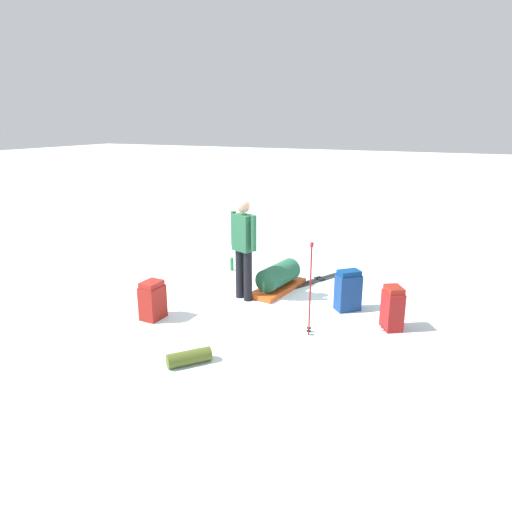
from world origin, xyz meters
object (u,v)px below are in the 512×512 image
object	(u,v)px
ski_poles_planted_near	(310,284)
thermos_bottle	(232,264)
backpack_bright	(152,300)
backpack_large_dark	(392,308)
sleeping_mat_rolled	(189,357)
gear_sled	(278,278)
backpack_small_spare	(348,291)
ski_pair_near	(320,279)
skier_standing	(244,244)

from	to	relation	value
ski_poles_planted_near	thermos_bottle	distance (m)	3.19
backpack_bright	ski_poles_planted_near	distance (m)	2.42
backpack_large_dark	sleeping_mat_rolled	world-z (taller)	backpack_large_dark
backpack_large_dark	gear_sled	distance (m)	2.22
ski_poles_planted_near	gear_sled	distance (m)	1.84
backpack_bright	backpack_small_spare	bearing A→B (deg)	-58.25
ski_pair_near	gear_sled	bearing A→B (deg)	149.74
ski_poles_planted_near	skier_standing	bearing A→B (deg)	60.98
backpack_small_spare	gear_sled	xyz separation A→B (m)	(0.33, 1.33, -0.10)
backpack_large_dark	ski_poles_planted_near	world-z (taller)	ski_poles_planted_near
backpack_small_spare	gear_sled	distance (m)	1.38
backpack_bright	gear_sled	distance (m)	2.30
backpack_bright	backpack_small_spare	size ratio (longest dim) A/B	0.90
backpack_bright	backpack_large_dark	bearing A→B (deg)	-70.45
ski_poles_planted_near	backpack_small_spare	bearing A→B (deg)	-13.97
ski_poles_planted_near	thermos_bottle	world-z (taller)	ski_poles_planted_near
ski_poles_planted_near	sleeping_mat_rolled	world-z (taller)	ski_poles_planted_near
backpack_bright	thermos_bottle	bearing A→B (deg)	0.74
sleeping_mat_rolled	thermos_bottle	size ratio (longest dim) A/B	2.12
backpack_small_spare	sleeping_mat_rolled	world-z (taller)	backpack_small_spare
backpack_large_dark	backpack_bright	xyz separation A→B (m)	(-1.19, 3.34, -0.03)
skier_standing	thermos_bottle	xyz separation A→B (m)	(1.27, 0.91, -0.82)
backpack_bright	sleeping_mat_rolled	xyz separation A→B (m)	(-0.93, -1.26, -0.20)
backpack_large_dark	gear_sled	bearing A→B (deg)	70.37
backpack_small_spare	thermos_bottle	distance (m)	2.81
backpack_large_dark	ski_pair_near	bearing A→B (deg)	45.09
ski_pair_near	gear_sled	world-z (taller)	gear_sled
ski_pair_near	backpack_bright	bearing A→B (deg)	147.82
backpack_bright	thermos_bottle	size ratio (longest dim) A/B	2.29
ski_pair_near	backpack_small_spare	size ratio (longest dim) A/B	2.57
gear_sled	skier_standing	bearing A→B (deg)	148.61
gear_sled	backpack_large_dark	bearing A→B (deg)	-109.63
thermos_bottle	backpack_small_spare	bearing A→B (deg)	-110.64
skier_standing	backpack_bright	size ratio (longest dim) A/B	2.86
ski_poles_planted_near	sleeping_mat_rolled	size ratio (longest dim) A/B	2.42
gear_sled	thermos_bottle	bearing A→B (deg)	63.01
backpack_small_spare	ski_poles_planted_near	distance (m)	1.19
backpack_bright	thermos_bottle	xyz separation A→B (m)	(2.59, 0.03, -0.16)
backpack_large_dark	ski_poles_planted_near	distance (m)	1.29
backpack_large_dark	skier_standing	bearing A→B (deg)	86.92
thermos_bottle	backpack_bright	bearing A→B (deg)	-179.26
ski_pair_near	thermos_bottle	distance (m)	1.80
backpack_small_spare	gear_sled	size ratio (longest dim) A/B	0.50
skier_standing	thermos_bottle	distance (m)	1.77
skier_standing	backpack_bright	world-z (taller)	skier_standing
backpack_large_dark	thermos_bottle	distance (m)	3.66
skier_standing	backpack_large_dark	xyz separation A→B (m)	(-0.13, -2.46, -0.64)
gear_sled	sleeping_mat_rolled	size ratio (longest dim) A/B	2.38
ski_pair_near	thermos_bottle	bearing A→B (deg)	96.06
backpack_large_dark	ski_poles_planted_near	xyz separation A→B (m)	(-0.67, 1.02, 0.42)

